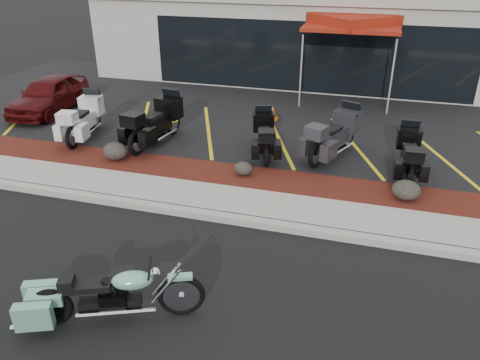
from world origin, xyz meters
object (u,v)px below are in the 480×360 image
(hero_cruiser, at_px, (181,290))
(traffic_cone, at_px, (273,113))
(parked_car, at_px, (49,94))
(touring_white, at_px, (94,109))
(popup_canopy, at_px, (353,22))

(hero_cruiser, height_order, traffic_cone, hero_cruiser)
(parked_car, bearing_deg, touring_white, -28.54)
(traffic_cone, height_order, popup_canopy, popup_canopy)
(hero_cruiser, bearing_deg, popup_canopy, 60.46)
(parked_car, relative_size, popup_canopy, 1.05)
(traffic_cone, bearing_deg, hero_cruiser, -86.24)
(hero_cruiser, height_order, popup_canopy, popup_canopy)
(traffic_cone, xyz_separation_m, popup_canopy, (2.09, 3.13, 2.49))
(parked_car, bearing_deg, hero_cruiser, -48.31)
(parked_car, relative_size, traffic_cone, 7.87)
(hero_cruiser, distance_m, touring_white, 8.77)
(traffic_cone, bearing_deg, popup_canopy, 56.19)
(touring_white, xyz_separation_m, popup_canopy, (7.13, 5.53, 2.07))
(touring_white, height_order, popup_canopy, popup_canopy)
(hero_cruiser, xyz_separation_m, touring_white, (-5.64, 6.71, 0.31))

